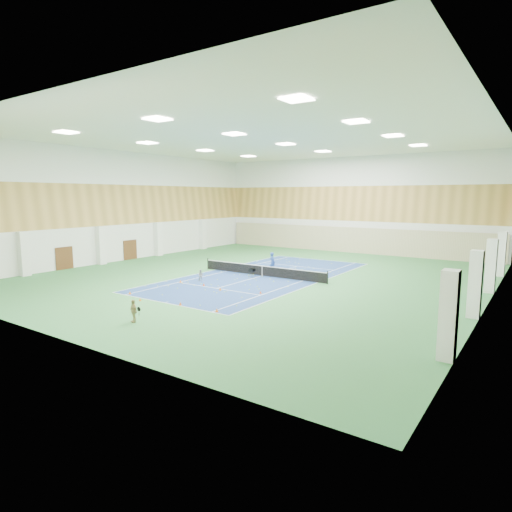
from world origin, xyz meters
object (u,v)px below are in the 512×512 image
(tennis_net, at_px, (262,270))
(coach, at_px, (272,263))
(child_apron, at_px, (133,311))
(child_court, at_px, (201,275))
(ball_cart, at_px, (252,273))

(tennis_net, relative_size, coach, 6.54)
(coach, distance_m, child_apron, 17.83)
(child_court, bearing_deg, ball_cart, 19.64)
(child_apron, height_order, ball_cart, child_apron)
(tennis_net, relative_size, child_court, 12.81)
(coach, bearing_deg, ball_cart, 108.90)
(tennis_net, xyz_separation_m, child_court, (-2.93, -4.92, -0.05))
(tennis_net, xyz_separation_m, child_apron, (1.83, -16.00, 0.11))
(child_court, height_order, ball_cart, child_court)
(coach, height_order, child_apron, coach)
(child_court, xyz_separation_m, ball_cart, (2.62, 3.78, -0.09))
(child_court, bearing_deg, child_apron, -102.34)
(tennis_net, relative_size, ball_cart, 15.60)
(tennis_net, height_order, child_court, tennis_net)
(coach, relative_size, child_apron, 1.49)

